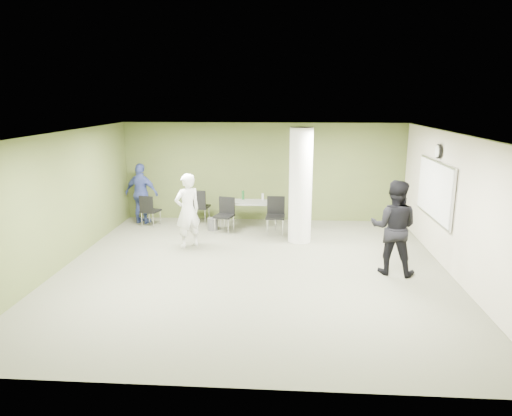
# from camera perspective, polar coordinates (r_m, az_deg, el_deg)

# --- Properties ---
(floor) EXTENTS (8.00, 8.00, 0.00)m
(floor) POSITION_cam_1_polar(r_m,az_deg,el_deg) (9.57, -0.32, -7.66)
(floor) COLOR #5A5C48
(floor) RESTS_ON ground
(ceiling) EXTENTS (8.00, 8.00, 0.00)m
(ceiling) POSITION_cam_1_polar(r_m,az_deg,el_deg) (8.95, -0.34, 9.29)
(ceiling) COLOR white
(ceiling) RESTS_ON wall_back
(wall_back) EXTENTS (8.00, 2.80, 0.02)m
(wall_back) POSITION_cam_1_polar(r_m,az_deg,el_deg) (13.08, 0.95, 4.50)
(wall_back) COLOR #55602D
(wall_back) RESTS_ON floor
(wall_left) EXTENTS (0.02, 8.00, 2.80)m
(wall_left) POSITION_cam_1_polar(r_m,az_deg,el_deg) (10.25, -23.23, 0.82)
(wall_left) COLOR #55602D
(wall_left) RESTS_ON floor
(wall_right_cream) EXTENTS (0.02, 8.00, 2.80)m
(wall_right_cream) POSITION_cam_1_polar(r_m,az_deg,el_deg) (9.73, 23.87, 0.12)
(wall_right_cream) COLOR beige
(wall_right_cream) RESTS_ON floor
(column) EXTENTS (0.56, 0.56, 2.80)m
(column) POSITION_cam_1_polar(r_m,az_deg,el_deg) (11.10, 5.59, 2.79)
(column) COLOR silver
(column) RESTS_ON floor
(whiteboard) EXTENTS (0.05, 2.30, 1.30)m
(whiteboard) POSITION_cam_1_polar(r_m,az_deg,el_deg) (10.80, 21.43, 2.13)
(whiteboard) COLOR silver
(whiteboard) RESTS_ON wall_right_cream
(wall_clock) EXTENTS (0.06, 0.32, 0.32)m
(wall_clock) POSITION_cam_1_polar(r_m,az_deg,el_deg) (10.67, 21.83, 6.61)
(wall_clock) COLOR black
(wall_clock) RESTS_ON wall_right_cream
(folding_table) EXTENTS (1.53, 0.68, 0.97)m
(folding_table) POSITION_cam_1_polar(r_m,az_deg,el_deg) (12.42, -0.66, 0.60)
(folding_table) COLOR gray
(folding_table) RESTS_ON floor
(wastebasket) EXTENTS (0.28, 0.28, 0.33)m
(wastebasket) POSITION_cam_1_polar(r_m,az_deg,el_deg) (12.34, -5.44, -2.00)
(wastebasket) COLOR #4C4C4C
(wastebasket) RESTS_ON floor
(chair_back_left) EXTENTS (0.55, 0.55, 0.89)m
(chair_back_left) POSITION_cam_1_polar(r_m,az_deg,el_deg) (12.85, -13.24, -0.06)
(chair_back_left) COLOR black
(chair_back_left) RESTS_ON floor
(chair_back_right) EXTENTS (0.54, 0.54, 0.99)m
(chair_back_right) POSITION_cam_1_polar(r_m,az_deg,el_deg) (12.82, -7.15, 0.49)
(chair_back_right) COLOR black
(chair_back_right) RESTS_ON floor
(chair_table_left) EXTENTS (0.56, 0.56, 0.92)m
(chair_table_left) POSITION_cam_1_polar(r_m,az_deg,el_deg) (12.06, -3.87, -0.51)
(chair_table_left) COLOR black
(chair_table_left) RESTS_ON floor
(chair_table_right) EXTENTS (0.50, 0.50, 0.97)m
(chair_table_right) POSITION_cam_1_polar(r_m,az_deg,el_deg) (11.87, 2.46, -0.55)
(chair_table_right) COLOR black
(chair_table_right) RESTS_ON floor
(woman_white) EXTENTS (0.77, 0.74, 1.77)m
(woman_white) POSITION_cam_1_polar(r_m,az_deg,el_deg) (10.85, -8.55, -0.33)
(woman_white) COLOR white
(woman_white) RESTS_ON floor
(man_black) EXTENTS (1.10, 0.96, 1.92)m
(man_black) POSITION_cam_1_polar(r_m,az_deg,el_deg) (9.49, 16.83, -2.35)
(man_black) COLOR black
(man_black) RESTS_ON floor
(man_blue) EXTENTS (1.07, 0.63, 1.70)m
(man_blue) POSITION_cam_1_polar(r_m,az_deg,el_deg) (13.21, -14.10, 1.76)
(man_blue) COLOR #38458C
(man_blue) RESTS_ON floor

